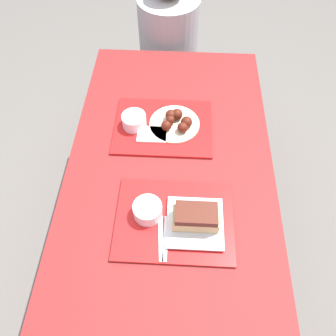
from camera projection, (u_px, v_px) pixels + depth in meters
name	position (u px, v px, depth m)	size (l,w,h in m)	color
ground_plane	(169.00, 248.00, 1.95)	(12.00, 12.00, 0.00)	#605B56
picnic_table	(169.00, 191.00, 1.40)	(0.85, 1.65, 0.77)	maroon
picnic_bench_far	(177.00, 79.00, 2.21)	(0.81, 0.28, 0.48)	maroon
tray_near	(174.00, 220.00, 1.20)	(0.43, 0.33, 0.01)	red
tray_far	(163.00, 127.00, 1.46)	(0.43, 0.33, 0.01)	red
bowl_coleslaw_near	(148.00, 210.00, 1.18)	(0.11, 0.11, 0.06)	silver
brisket_sandwich_plate	(195.00, 220.00, 1.16)	(0.20, 0.20, 0.10)	beige
plastic_fork_near	(161.00, 238.00, 1.15)	(0.03, 0.17, 0.00)	white
plastic_knife_near	(167.00, 238.00, 1.15)	(0.02, 0.17, 0.00)	white
condiment_packet	(182.00, 201.00, 1.24)	(0.04, 0.03, 0.01)	teal
bowl_coleslaw_far	(134.00, 120.00, 1.43)	(0.11, 0.11, 0.06)	silver
wings_plate_far	(176.00, 122.00, 1.44)	(0.22, 0.22, 0.06)	beige
napkin_far	(152.00, 134.00, 1.42)	(0.13, 0.09, 0.01)	white
person_seated_across	(169.00, 32.00, 1.93)	(0.35, 0.35, 0.65)	#9E9EA3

